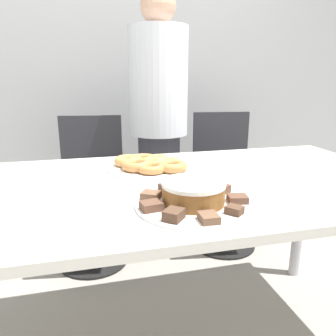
{
  "coord_description": "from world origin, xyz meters",
  "views": [
    {
      "loc": [
        -0.26,
        -1.11,
        1.15
      ],
      "look_at": [
        0.01,
        -0.02,
        0.84
      ],
      "focal_mm": 35.0,
      "sensor_mm": 36.0,
      "label": 1
    }
  ],
  "objects_px": {
    "plate_donuts": "(150,167)",
    "person_standing": "(159,124)",
    "office_chair_left": "(91,193)",
    "plate_cake": "(193,204)",
    "frosted_cake": "(193,192)",
    "office_chair_right": "(224,183)"
  },
  "relations": [
    {
      "from": "plate_donuts",
      "to": "frosted_cake",
      "type": "distance_m",
      "value": 0.45
    },
    {
      "from": "person_standing",
      "to": "plate_cake",
      "type": "distance_m",
      "value": 1.15
    },
    {
      "from": "plate_cake",
      "to": "frosted_cake",
      "type": "bearing_deg",
      "value": -82.87
    },
    {
      "from": "person_standing",
      "to": "office_chair_right",
      "type": "height_order",
      "value": "person_standing"
    },
    {
      "from": "office_chair_left",
      "to": "office_chair_right",
      "type": "height_order",
      "value": "same"
    },
    {
      "from": "plate_cake",
      "to": "frosted_cake",
      "type": "xyz_separation_m",
      "value": [
        0.0,
        -0.0,
        0.04
      ]
    },
    {
      "from": "office_chair_left",
      "to": "plate_cake",
      "type": "distance_m",
      "value": 1.23
    },
    {
      "from": "office_chair_left",
      "to": "plate_cake",
      "type": "relative_size",
      "value": 2.62
    },
    {
      "from": "plate_cake",
      "to": "frosted_cake",
      "type": "distance_m",
      "value": 0.04
    },
    {
      "from": "office_chair_left",
      "to": "plate_donuts",
      "type": "bearing_deg",
      "value": -61.38
    },
    {
      "from": "person_standing",
      "to": "frosted_cake",
      "type": "height_order",
      "value": "person_standing"
    },
    {
      "from": "plate_donuts",
      "to": "person_standing",
      "type": "bearing_deg",
      "value": 74.51
    },
    {
      "from": "person_standing",
      "to": "office_chair_right",
      "type": "xyz_separation_m",
      "value": [
        0.46,
        -0.0,
        -0.43
      ]
    },
    {
      "from": "office_chair_left",
      "to": "office_chair_right",
      "type": "relative_size",
      "value": 1.0
    },
    {
      "from": "plate_donuts",
      "to": "office_chair_left",
      "type": "bearing_deg",
      "value": 109.78
    },
    {
      "from": "frosted_cake",
      "to": "person_standing",
      "type": "bearing_deg",
      "value": 82.61
    },
    {
      "from": "person_standing",
      "to": "plate_donuts",
      "type": "xyz_separation_m",
      "value": [
        -0.19,
        -0.7,
        -0.08
      ]
    },
    {
      "from": "office_chair_right",
      "to": "plate_cake",
      "type": "xyz_separation_m",
      "value": [
        -0.61,
        -1.14,
        0.34
      ]
    },
    {
      "from": "office_chair_right",
      "to": "person_standing",
      "type": "bearing_deg",
      "value": -171.44
    },
    {
      "from": "office_chair_left",
      "to": "plate_cake",
      "type": "xyz_separation_m",
      "value": [
        0.3,
        -1.14,
        0.34
      ]
    },
    {
      "from": "office_chair_left",
      "to": "office_chair_right",
      "type": "bearing_deg",
      "value": 8.84
    },
    {
      "from": "plate_donuts",
      "to": "frosted_cake",
      "type": "height_order",
      "value": "frosted_cake"
    }
  ]
}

